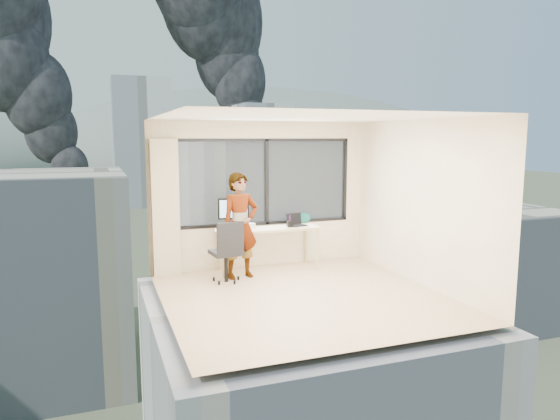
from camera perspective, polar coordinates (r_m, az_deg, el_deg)
name	(u,v)px	position (r m, az deg, el deg)	size (l,w,h in m)	color
floor	(303,296)	(7.60, 2.61, -9.63)	(4.00, 4.00, 0.01)	beige
ceiling	(304,117)	(7.25, 2.75, 10.35)	(4.00, 4.00, 0.01)	white
wall_front	(376,233)	(5.55, 10.67, -2.59)	(4.00, 0.01, 2.60)	beige
wall_left	(162,216)	(6.80, -13.06, -0.69)	(0.01, 4.00, 2.60)	beige
wall_right	(421,203)	(8.29, 15.55, 0.78)	(0.01, 4.00, 2.60)	beige
window_wall	(264,182)	(9.17, -1.85, 3.17)	(3.30, 0.16, 1.55)	black
curtain	(165,208)	(8.71, -12.72, 0.22)	(0.45, 0.14, 2.30)	beige
desk	(267,248)	(9.01, -1.44, -4.32)	(1.80, 0.60, 0.75)	tan
chair	(226,251)	(8.25, -6.09, -4.55)	(0.52, 0.52, 1.03)	black
person	(240,226)	(8.41, -4.48, -1.76)	(0.64, 0.42, 1.75)	#2D2D33
monitor	(234,213)	(8.85, -5.23, -0.34)	(0.54, 0.12, 0.54)	black
game_console	(245,225)	(9.01, -3.92, -1.68)	(0.28, 0.24, 0.07)	white
laptop	(297,220)	(9.09, 1.92, -1.15)	(0.31, 0.33, 0.20)	black
cellphone	(238,230)	(8.65, -4.71, -2.30)	(0.11, 0.05, 0.01)	black
pen_cup	(290,224)	(8.97, 1.13, -1.57)	(0.09, 0.09, 0.11)	black
handbag	(304,218)	(9.40, 2.74, -0.88)	(0.25, 0.13, 0.19)	#0D524D
exterior_ground	(110,206)	(127.76, -18.57, 0.38)	(400.00, 400.00, 0.04)	#515B3D
near_bldg_a	(0,281)	(38.35, -28.85, -6.95)	(16.00, 12.00, 14.00)	beige
near_bldg_b	(265,227)	(47.80, -1.64, -1.88)	(14.00, 13.00, 16.00)	white
near_bldg_c	(494,266)	(49.05, 22.87, -5.85)	(12.00, 10.00, 10.00)	beige
far_tower_b	(142,143)	(127.15, -15.24, 7.27)	(13.00, 13.00, 30.00)	silver
far_tower_c	(263,148)	(154.31, -1.95, 6.91)	(15.00, 15.00, 26.00)	silver
hill_b	(258,162)	(342.86, -2.53, 5.41)	(300.00, 220.00, 96.00)	slate
tree_b	(241,362)	(28.20, -4.36, -16.67)	(7.60, 7.60, 9.00)	#1B531C
tree_c	(350,246)	(54.05, 7.83, -4.02)	(8.40, 8.40, 10.00)	#1B531C
smoke_plume_a	(58,1)	(161.08, -23.59, 20.65)	(40.00, 24.00, 90.00)	black
smoke_plume_b	(263,67)	(187.52, -1.93, 15.70)	(30.00, 18.00, 70.00)	black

